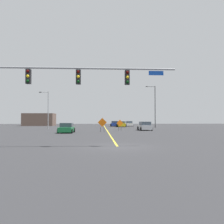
{
  "coord_description": "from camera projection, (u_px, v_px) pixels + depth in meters",
  "views": [
    {
      "loc": [
        -1.3,
        -16.49,
        2.0
      ],
      "look_at": [
        0.89,
        23.35,
        3.22
      ],
      "focal_mm": 36.47,
      "sensor_mm": 36.0,
      "label": 1
    }
  ],
  "objects": [
    {
      "name": "street_lamp_mid_right",
      "position": [
        47.0,
        108.0,
        43.54
      ],
      "size": [
        1.82,
        0.24,
        7.27
      ],
      "color": "gray",
      "rests_on": "ground"
    },
    {
      "name": "construction_sign_left_lane",
      "position": [
        102.0,
        123.0,
        34.19
      ],
      "size": [
        1.36,
        0.16,
        2.16
      ],
      "color": "orange",
      "rests_on": "ground"
    },
    {
      "name": "roadside_building_west",
      "position": [
        39.0,
        120.0,
        67.37
      ],
      "size": [
        8.81,
        5.59,
        3.64
      ],
      "color": "brown",
      "rests_on": "ground"
    },
    {
      "name": "road_centre_stripe",
      "position": [
        104.0,
        127.0,
        59.41
      ],
      "size": [
        0.16,
        86.06,
        0.01
      ],
      "color": "yellow",
      "rests_on": "ground"
    },
    {
      "name": "construction_sign_median_near",
      "position": [
        120.0,
        124.0,
        38.99
      ],
      "size": [
        1.14,
        0.3,
        1.87
      ],
      "color": "orange",
      "rests_on": "ground"
    },
    {
      "name": "car_blue_distant",
      "position": [
        114.0,
        124.0,
        61.67
      ],
      "size": [
        2.07,
        4.15,
        1.45
      ],
      "color": "#1E389E",
      "rests_on": "ground"
    },
    {
      "name": "car_green_mid",
      "position": [
        67.0,
        128.0,
        32.83
      ],
      "size": [
        2.13,
        3.9,
        1.43
      ],
      "color": "#196B38",
      "rests_on": "ground"
    },
    {
      "name": "street_lamp_near_left",
      "position": [
        154.0,
        105.0,
        52.77
      ],
      "size": [
        2.26,
        0.24,
        9.67
      ],
      "color": "black",
      "rests_on": "ground"
    },
    {
      "name": "ground",
      "position": [
        117.0,
        146.0,
        16.47
      ],
      "size": [
        154.9,
        154.9,
        0.0
      ],
      "primitive_type": "plane",
      "color": "#2D2D30"
    },
    {
      "name": "car_white_passing",
      "position": [
        129.0,
        124.0,
        62.82
      ],
      "size": [
        2.15,
        4.12,
        1.4
      ],
      "color": "white",
      "rests_on": "ground"
    },
    {
      "name": "car_yellow_near",
      "position": [
        121.0,
        124.0,
        57.32
      ],
      "size": [
        2.12,
        4.01,
        1.41
      ],
      "color": "gold",
      "rests_on": "ground"
    },
    {
      "name": "traffic_signal_assembly",
      "position": [
        54.0,
        81.0,
        16.34
      ],
      "size": [
        14.33,
        0.44,
        6.33
      ],
      "color": "gray",
      "rests_on": "ground"
    },
    {
      "name": "car_silver_far",
      "position": [
        145.0,
        126.0,
        40.12
      ],
      "size": [
        2.15,
        3.93,
        1.53
      ],
      "color": "#B7BABF",
      "rests_on": "ground"
    }
  ]
}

